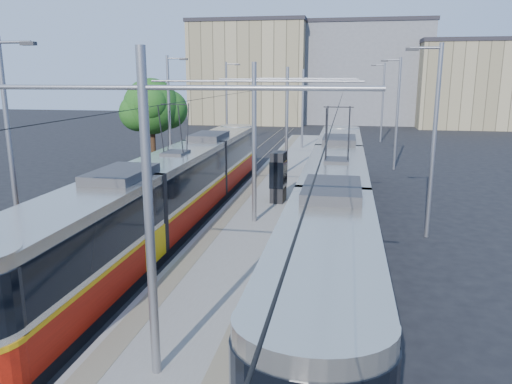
# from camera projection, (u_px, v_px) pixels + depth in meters

# --- Properties ---
(ground) EXTENTS (160.00, 160.00, 0.00)m
(ground) POSITION_uv_depth(u_px,v_px,m) (206.00, 305.00, 15.00)
(ground) COLOR black
(ground) RESTS_ON ground
(platform) EXTENTS (4.00, 50.00, 0.30)m
(platform) POSITION_uv_depth(u_px,v_px,m) (280.00, 183.00, 31.26)
(platform) COLOR gray
(platform) RESTS_ON ground
(tactile_strip_left) EXTENTS (0.70, 50.00, 0.01)m
(tactile_strip_left) POSITION_uv_depth(u_px,v_px,m) (258.00, 180.00, 31.48)
(tactile_strip_left) COLOR gray
(tactile_strip_left) RESTS_ON platform
(tactile_strip_right) EXTENTS (0.70, 50.00, 0.01)m
(tactile_strip_right) POSITION_uv_depth(u_px,v_px,m) (303.00, 182.00, 30.97)
(tactile_strip_right) COLOR gray
(tactile_strip_right) RESTS_ON platform
(rails) EXTENTS (8.71, 70.00, 0.03)m
(rails) POSITION_uv_depth(u_px,v_px,m) (280.00, 185.00, 31.29)
(rails) COLOR gray
(rails) RESTS_ON ground
(track_arrow) EXTENTS (1.20, 5.00, 0.01)m
(track_arrow) POSITION_uv_depth(u_px,v_px,m) (38.00, 345.00, 12.75)
(track_arrow) COLOR silver
(track_arrow) RESTS_ON ground
(tram_left) EXTENTS (2.43, 27.96, 5.50)m
(tram_left) POSITION_uv_depth(u_px,v_px,m) (177.00, 188.00, 22.83)
(tram_left) COLOR black
(tram_left) RESTS_ON ground
(tram_right) EXTENTS (2.43, 29.93, 5.50)m
(tram_right) POSITION_uv_depth(u_px,v_px,m) (335.00, 195.00, 20.80)
(tram_right) COLOR black
(tram_right) RESTS_ON ground
(catenary) EXTENTS (9.20, 70.00, 7.00)m
(catenary) POSITION_uv_depth(u_px,v_px,m) (274.00, 117.00, 27.54)
(catenary) COLOR gray
(catenary) RESTS_ON platform
(street_lamps) EXTENTS (15.18, 38.22, 8.00)m
(street_lamps) POSITION_uv_depth(u_px,v_px,m) (289.00, 114.00, 34.18)
(street_lamps) COLOR gray
(street_lamps) RESTS_ON ground
(shelter) EXTENTS (0.80, 1.23, 2.62)m
(shelter) POSITION_uv_depth(u_px,v_px,m) (278.00, 176.00, 25.84)
(shelter) COLOR black
(shelter) RESTS_ON platform
(tree) EXTENTS (4.53, 4.19, 6.58)m
(tree) POSITION_uv_depth(u_px,v_px,m) (156.00, 107.00, 36.80)
(tree) COLOR #382314
(tree) RESTS_ON ground
(building_left) EXTENTS (16.32, 12.24, 14.29)m
(building_left) POSITION_uv_depth(u_px,v_px,m) (251.00, 73.00, 72.61)
(building_left) COLOR #9B8D69
(building_left) RESTS_ON ground
(building_centre) EXTENTS (18.36, 14.28, 14.25)m
(building_centre) POSITION_uv_depth(u_px,v_px,m) (363.00, 73.00, 73.67)
(building_centre) COLOR slate
(building_centre) RESTS_ON ground
(building_right) EXTENTS (14.28, 10.20, 11.33)m
(building_right) POSITION_uv_depth(u_px,v_px,m) (472.00, 84.00, 65.82)
(building_right) COLOR #9B8D69
(building_right) RESTS_ON ground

